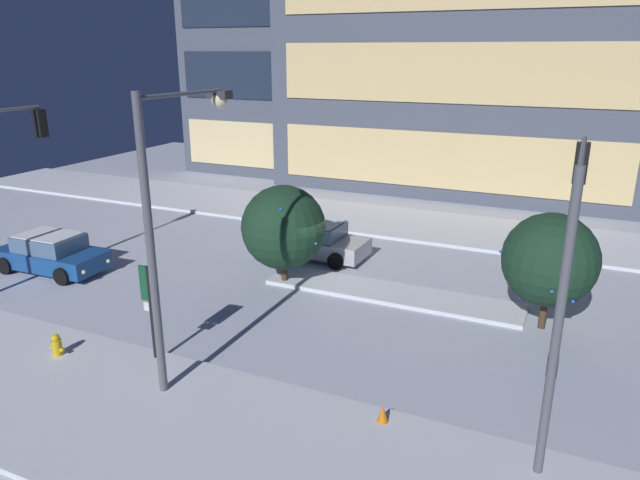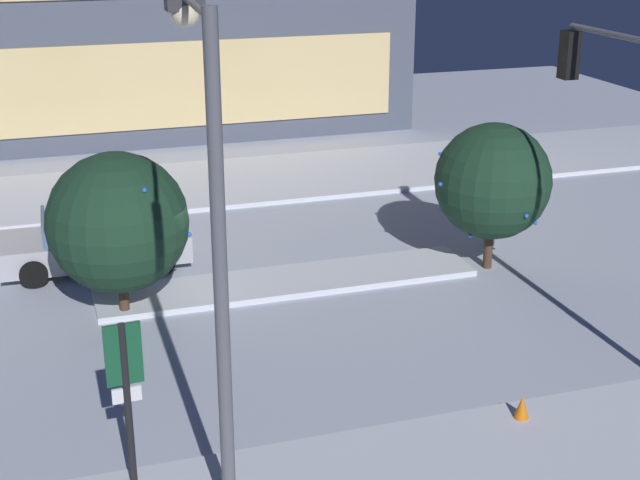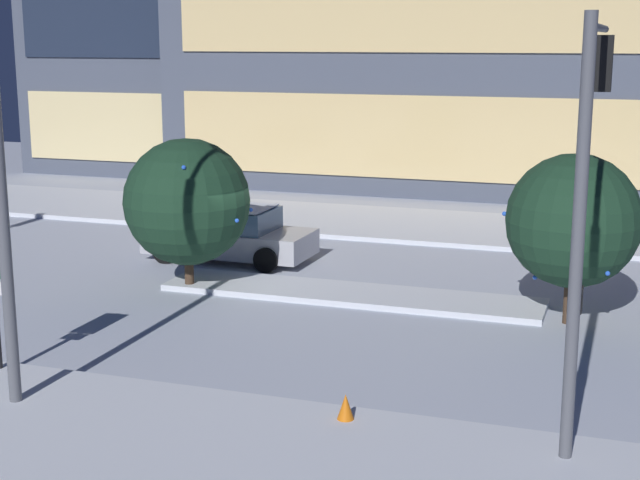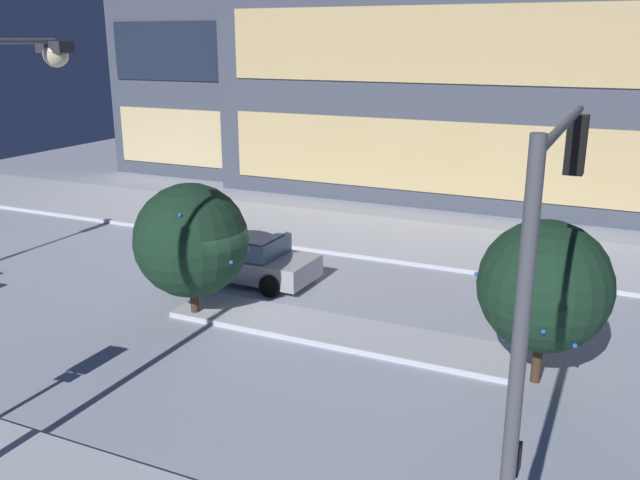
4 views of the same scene
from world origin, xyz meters
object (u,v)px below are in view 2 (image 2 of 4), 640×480
Objects in this scene: decorated_tree_left_of_median at (118,223)px; construction_cone at (521,411)px; street_lamp_arched at (208,187)px; parking_info_sign at (126,385)px; decorated_tree_median at (493,181)px; car_far at (95,239)px.

decorated_tree_left_of_median is 6.65× the size of construction_cone.
street_lamp_arched is 3.32m from parking_info_sign.
decorated_tree_median is at bearing -60.35° from parking_info_sign.
decorated_tree_median is at bearing 163.29° from car_far.
construction_cone is (5.29, 0.12, -4.55)m from street_lamp_arched.
parking_info_sign is 6.48m from decorated_tree_left_of_median.
car_far is at bearing -6.52° from parking_info_sign.
parking_info_sign reaches higher than construction_cone.
decorated_tree_median reaches higher than parking_info_sign.
decorated_tree_left_of_median is at bearing -179.38° from decorated_tree_median.
street_lamp_arched is 10.99m from decorated_tree_median.
street_lamp_arched is (1.04, -9.91, 4.11)m from car_far.
decorated_tree_left_of_median is at bearing 97.54° from car_far.
construction_cone is at bearing -96.77° from parking_info_sign.
parking_info_sign is at bearing -145.36° from decorated_tree_median.
decorated_tree_left_of_median is at bearing -10.18° from parking_info_sign.
decorated_tree_left_of_median is (-0.71, 6.77, -2.68)m from street_lamp_arched.
construction_cone is (6.01, -6.65, -1.87)m from decorated_tree_left_of_median.
car_far is 1.67× the size of parking_info_sign.
street_lamp_arched is 2.02× the size of decorated_tree_median.
parking_info_sign is 0.76× the size of decorated_tree_left_of_median.
decorated_tree_median is at bearing -46.26° from street_lamp_arched.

